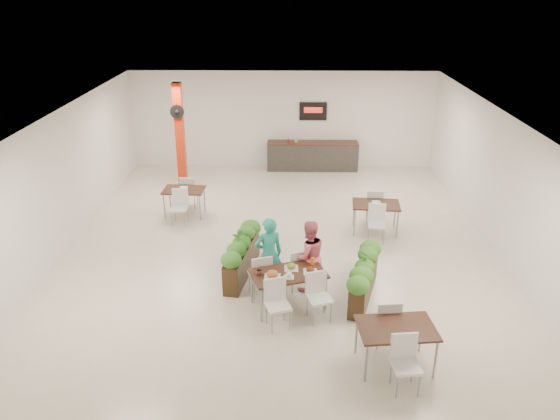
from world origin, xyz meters
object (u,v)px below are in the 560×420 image
(service_counter, at_px, (312,155))
(side_table_c, at_px, (396,333))
(main_table, at_px, (288,278))
(planter_right, at_px, (364,275))
(side_table_a, at_px, (184,194))
(side_table_b, at_px, (376,208))
(diner_woman, at_px, (308,256))
(diner_man, at_px, (269,254))
(planter_left, at_px, (242,252))
(red_column, at_px, (180,136))

(service_counter, xyz_separation_m, side_table_c, (0.97, -10.09, 0.14))
(main_table, relative_size, planter_right, 1.02)
(service_counter, relative_size, side_table_a, 1.83)
(side_table_b, bearing_deg, service_counter, 110.97)
(service_counter, relative_size, planter_right, 1.59)
(diner_woman, bearing_deg, side_table_c, 100.48)
(service_counter, height_order, diner_man, service_counter)
(side_table_a, bearing_deg, service_counter, 50.69)
(diner_woman, height_order, planter_right, diner_woman)
(diner_woman, distance_m, side_table_a, 4.95)
(planter_right, bearing_deg, diner_woman, 166.40)
(planter_right, bearing_deg, diner_man, 172.02)
(planter_left, bearing_deg, diner_man, -45.58)
(diner_man, xyz_separation_m, planter_left, (-0.60, 0.61, -0.27))
(planter_right, bearing_deg, red_column, 127.72)
(side_table_a, bearing_deg, diner_woman, -46.69)
(red_column, bearing_deg, side_table_c, -58.87)
(red_column, relative_size, side_table_c, 1.93)
(diner_man, height_order, side_table_c, diner_man)
(main_table, bearing_deg, diner_woman, 58.21)
(side_table_a, xyz_separation_m, side_table_c, (4.55, -6.16, 0.01))
(main_table, bearing_deg, service_counter, 84.66)
(planter_right, bearing_deg, side_table_a, 136.82)
(diner_man, bearing_deg, service_counter, -117.62)
(service_counter, height_order, side_table_b, service_counter)
(main_table, distance_m, planter_left, 1.61)
(planter_left, bearing_deg, diner_woman, -23.59)
(planter_right, height_order, side_table_c, planter_right)
(diner_woman, bearing_deg, red_column, -77.14)
(main_table, bearing_deg, side_table_c, -44.59)
(side_table_b, bearing_deg, side_table_a, 174.30)
(diner_woman, bearing_deg, side_table_a, -68.63)
(red_column, xyz_separation_m, main_table, (3.22, -6.50, -1.01))
(service_counter, bearing_deg, red_column, -155.00)
(diner_woman, relative_size, side_table_b, 0.93)
(red_column, height_order, side_table_c, red_column)
(red_column, relative_size, planter_right, 1.70)
(service_counter, bearing_deg, main_table, -95.34)
(planter_left, distance_m, side_table_c, 4.07)
(diner_man, xyz_separation_m, side_table_c, (2.15, -2.39, -0.17))
(planter_right, relative_size, side_table_c, 1.14)
(diner_woman, xyz_separation_m, side_table_c, (1.35, -2.39, -0.14))
(side_table_b, bearing_deg, diner_man, -127.23)
(diner_man, xyz_separation_m, diner_woman, (0.80, 0.00, -0.03))
(diner_woman, bearing_deg, side_table_b, -140.92)
(service_counter, distance_m, side_table_b, 5.07)
(service_counter, relative_size, side_table_c, 1.81)
(service_counter, relative_size, main_table, 1.56)
(diner_woman, xyz_separation_m, planter_left, (-1.40, 0.61, -0.24))
(diner_woman, bearing_deg, main_table, 39.26)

